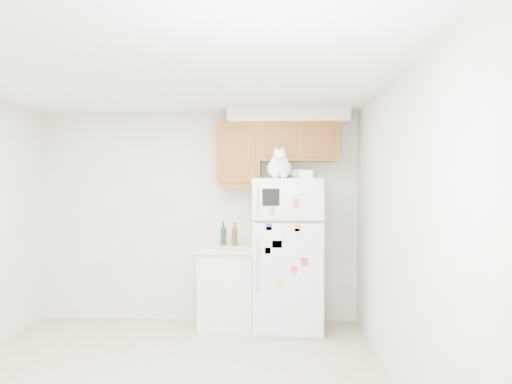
# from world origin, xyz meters

# --- Properties ---
(room_shell) EXTENTS (3.84, 4.04, 2.52)m
(room_shell) POSITION_xyz_m (0.12, 0.24, 1.67)
(room_shell) COLOR silver
(room_shell) RESTS_ON ground_plane
(refrigerator) EXTENTS (0.76, 0.78, 1.70)m
(refrigerator) POSITION_xyz_m (1.06, 1.61, 0.85)
(refrigerator) COLOR silver
(refrigerator) RESTS_ON ground_plane
(base_counter) EXTENTS (0.64, 0.64, 0.92)m
(base_counter) POSITION_xyz_m (0.37, 1.68, 0.46)
(base_counter) COLOR white
(base_counter) RESTS_ON ground_plane
(cat) EXTENTS (0.33, 0.48, 0.34)m
(cat) POSITION_xyz_m (0.97, 1.41, 1.83)
(cat) COLOR white
(cat) RESTS_ON refrigerator
(storage_box_back) EXTENTS (0.20, 0.17, 0.10)m
(storage_box_back) POSITION_xyz_m (1.22, 1.71, 1.75)
(storage_box_back) COLOR white
(storage_box_back) RESTS_ON refrigerator
(storage_box_front) EXTENTS (0.16, 0.12, 0.09)m
(storage_box_front) POSITION_xyz_m (1.26, 1.47, 1.74)
(storage_box_front) COLOR white
(storage_box_front) RESTS_ON refrigerator
(bottle_green) EXTENTS (0.07, 0.07, 0.28)m
(bottle_green) POSITION_xyz_m (0.31, 1.86, 1.06)
(bottle_green) COLOR #19381E
(bottle_green) RESTS_ON base_counter
(bottle_amber) EXTENTS (0.06, 0.06, 0.28)m
(bottle_amber) POSITION_xyz_m (0.45, 1.80, 1.06)
(bottle_amber) COLOR #593814
(bottle_amber) RESTS_ON base_counter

